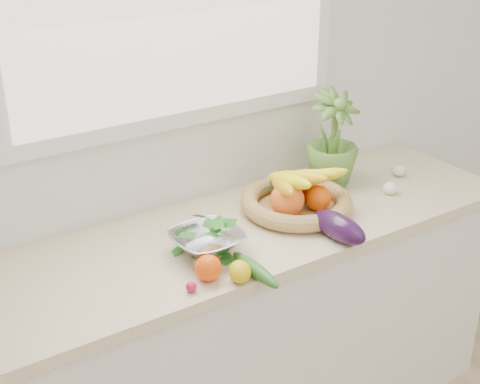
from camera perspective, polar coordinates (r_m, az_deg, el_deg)
back_wall at (r=2.35m, az=-5.36°, el=9.14°), size 4.50×0.02×2.70m
counter_cabinet at (r=2.54m, az=-1.22°, el=-12.83°), size 2.20×0.58×0.86m
countertop at (r=2.29m, az=-1.32°, el=-3.96°), size 2.24×0.62×0.04m
orange_loose at (r=2.01m, az=-2.73°, el=-6.49°), size 0.10×0.10×0.08m
lemon_a at (r=2.32m, az=8.34°, el=-2.45°), size 0.07×0.08×0.06m
lemon_b at (r=2.01m, az=-0.00°, el=-6.82°), size 0.09×0.10×0.07m
lemon_c at (r=2.24m, az=9.13°, el=-3.57°), size 0.10×0.09×0.06m
apple at (r=2.40m, az=3.80°, el=-1.08°), size 0.09×0.09×0.07m
ginger at (r=2.11m, az=-2.72°, el=-5.65°), size 0.12×0.11×0.04m
garlic_a at (r=2.34m, az=3.67°, el=-2.22°), size 0.07×0.07×0.04m
garlic_b at (r=2.78m, az=13.40°, el=1.80°), size 0.06×0.06×0.05m
garlic_c at (r=2.61m, az=12.69°, el=0.31°), size 0.06×0.06×0.05m
eggplant at (r=2.25m, az=8.43°, el=-2.98°), size 0.10×0.24×0.09m
cucumber at (r=2.04m, az=1.30°, el=-6.63°), size 0.04×0.24×0.04m
radish at (r=1.97m, az=-4.19°, el=-8.09°), size 0.03×0.03×0.03m
potted_herb at (r=2.59m, az=7.90°, el=4.61°), size 0.22×0.22×0.37m
fruit_basket at (r=2.41m, az=4.80°, el=-0.43°), size 0.50×0.50×0.20m
colander_with_spinach at (r=2.14m, az=-2.83°, el=-3.80°), size 0.24×0.24×0.12m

